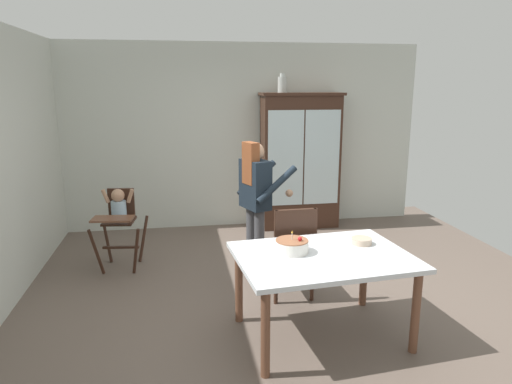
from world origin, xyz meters
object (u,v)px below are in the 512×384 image
(adult_person, at_px, (256,194))
(dining_chair_far_side, at_px, (292,246))
(dining_table, at_px, (323,265))
(ceramic_vase, at_px, (282,84))
(serving_bowl, at_px, (361,241))
(high_chair_with_toddler, at_px, (119,214))
(birthday_cake, at_px, (292,246))
(china_cabinet, at_px, (300,161))

(adult_person, relative_size, dining_chair_far_side, 1.59)
(dining_table, xyz_separation_m, dining_chair_far_side, (-0.08, 0.73, -0.09))
(ceramic_vase, relative_size, adult_person, 0.18)
(ceramic_vase, bearing_deg, dining_chair_far_side, -99.94)
(adult_person, bearing_deg, serving_bowl, -165.93)
(serving_bowl, relative_size, dining_chair_far_side, 0.19)
(high_chair_with_toddler, height_order, serving_bowl, high_chair_with_toddler)
(serving_bowl, distance_m, dining_chair_far_side, 0.76)
(high_chair_with_toddler, distance_m, serving_bowl, 2.81)
(serving_bowl, bearing_deg, high_chair_with_toddler, 143.77)
(ceramic_vase, xyz_separation_m, serving_bowl, (0.07, -2.92, -1.35))
(adult_person, relative_size, dining_table, 1.01)
(birthday_cake, height_order, serving_bowl, birthday_cake)
(china_cabinet, xyz_separation_m, adult_person, (-0.98, -1.85, -0.03))
(birthday_cake, distance_m, dining_chair_far_side, 0.70)
(adult_person, relative_size, birthday_cake, 5.47)
(china_cabinet, bearing_deg, dining_chair_far_side, -106.40)
(china_cabinet, height_order, dining_chair_far_side, china_cabinet)
(high_chair_with_toddler, distance_m, adult_person, 1.65)
(china_cabinet, bearing_deg, serving_bowl, -94.18)
(ceramic_vase, height_order, dining_table, ceramic_vase)
(china_cabinet, xyz_separation_m, serving_bowl, (-0.21, -2.92, -0.24))
(high_chair_with_toddler, distance_m, dining_chair_far_side, 2.11)
(adult_person, bearing_deg, birthday_cake, 163.84)
(china_cabinet, height_order, dining_table, china_cabinet)
(ceramic_vase, relative_size, serving_bowl, 1.50)
(birthday_cake, bearing_deg, serving_bowl, 8.26)
(ceramic_vase, bearing_deg, serving_bowl, -88.64)
(dining_table, distance_m, serving_bowl, 0.47)
(dining_chair_far_side, bearing_deg, high_chair_with_toddler, -33.88)
(high_chair_with_toddler, xyz_separation_m, adult_person, (1.50, -0.59, 0.31))
(high_chair_with_toddler, height_order, dining_table, high_chair_with_toddler)
(adult_person, xyz_separation_m, dining_chair_far_side, (0.28, -0.53, -0.41))
(dining_table, xyz_separation_m, serving_bowl, (0.41, 0.19, 0.12))
(ceramic_vase, distance_m, high_chair_with_toddler, 2.93)
(dining_table, height_order, birthday_cake, birthday_cake)
(adult_person, distance_m, dining_chair_far_side, 0.72)
(high_chair_with_toddler, xyz_separation_m, serving_bowl, (2.27, -1.66, 0.11))
(dining_table, bearing_deg, birthday_cake, 158.09)
(dining_table, height_order, dining_chair_far_side, dining_chair_far_side)
(serving_bowl, bearing_deg, china_cabinet, 85.82)
(high_chair_with_toddler, relative_size, dining_table, 0.63)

